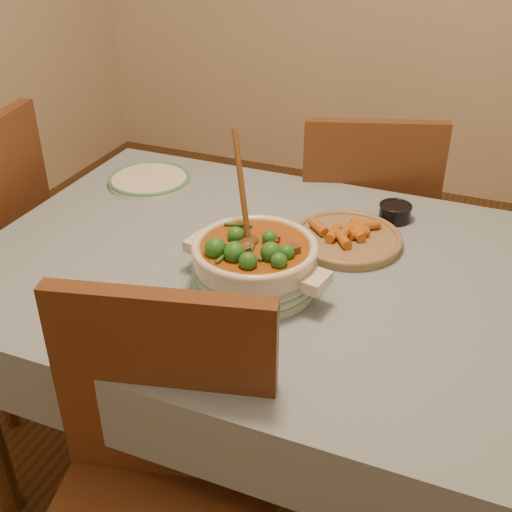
{
  "coord_description": "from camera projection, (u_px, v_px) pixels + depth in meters",
  "views": [
    {
      "loc": [
        0.42,
        -1.3,
        1.63
      ],
      "look_at": [
        -0.06,
        -0.14,
        0.86
      ],
      "focal_mm": 45.0,
      "sensor_mm": 36.0,
      "label": 1
    }
  ],
  "objects": [
    {
      "name": "stew_casserole",
      "position": [
        255.0,
        261.0,
        1.51
      ],
      "size": [
        0.38,
        0.34,
        0.35
      ],
      "rotation": [
        0.0,
        0.0,
        -0.18
      ],
      "color": "beige",
      "rests_on": "dining_table"
    },
    {
      "name": "fried_plate",
      "position": [
        347.0,
        237.0,
        1.72
      ],
      "size": [
        0.37,
        0.37,
        0.05
      ],
      "rotation": [
        0.0,
        0.0,
        0.32
      ],
      "color": "#8F734F",
      "rests_on": "dining_table"
    },
    {
      "name": "chair_far",
      "position": [
        363.0,
        222.0,
        2.28
      ],
      "size": [
        0.57,
        0.57,
        0.96
      ],
      "rotation": [
        0.0,
        0.0,
        3.46
      ],
      "color": "#56351A",
      "rests_on": "floor"
    },
    {
      "name": "white_plate",
      "position": [
        149.0,
        180.0,
        2.05
      ],
      "size": [
        0.32,
        0.32,
        0.02
      ],
      "rotation": [
        0.0,
        0.0,
        0.27
      ],
      "color": "silver",
      "rests_on": "dining_table"
    },
    {
      "name": "chair_near",
      "position": [
        157.0,
        498.0,
        1.28
      ],
      "size": [
        0.54,
        0.54,
        0.96
      ],
      "rotation": [
        0.0,
        0.0,
        0.24
      ],
      "color": "#56351A",
      "rests_on": "floor"
    },
    {
      "name": "floor",
      "position": [
        290.0,
        473.0,
        2.01
      ],
      "size": [
        4.5,
        4.5,
        0.0
      ],
      "primitive_type": "plane",
      "color": "#422B13",
      "rests_on": "ground"
    },
    {
      "name": "condiment_bowl",
      "position": [
        395.0,
        211.0,
        1.83
      ],
      "size": [
        0.1,
        0.1,
        0.05
      ],
      "rotation": [
        0.0,
        0.0,
        0.17
      ],
      "color": "black",
      "rests_on": "dining_table"
    },
    {
      "name": "dining_table",
      "position": [
        298.0,
        299.0,
        1.66
      ],
      "size": [
        1.68,
        1.08,
        0.76
      ],
      "color": "brown",
      "rests_on": "floor"
    }
  ]
}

